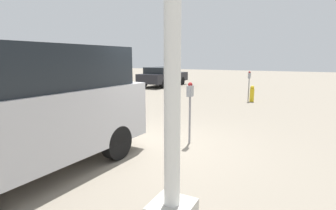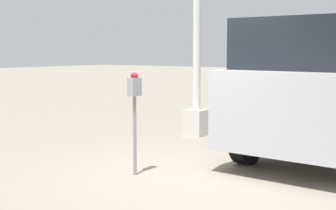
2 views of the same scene
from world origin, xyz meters
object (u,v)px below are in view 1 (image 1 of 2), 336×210
car_distant (163,76)px  fire_hydrant (252,94)px  lamp_post (172,21)px  parking_meter_near (190,99)px  parking_meter_far (249,79)px  parked_van (20,108)px

car_distant → fire_hydrant: size_ratio=5.99×
lamp_post → parking_meter_near: bearing=-160.5°
fire_hydrant → car_distant: bearing=-121.8°
parking_meter_near → car_distant: 13.35m
parking_meter_near → car_distant: (-11.46, -6.83, -0.35)m
parking_meter_far → parked_van: bearing=-12.7°
parking_meter_near → parking_meter_far: size_ratio=1.04×
parked_van → car_distant: parked_van is taller
parking_meter_near → fire_hydrant: (-7.05, 0.29, -0.71)m
parking_meter_far → parked_van: (10.11, -2.02, 0.16)m
parking_meter_far → fire_hydrant: 0.70m
lamp_post → car_distant: lamp_post is taller
parking_meter_far → fire_hydrant: (0.10, 0.18, -0.67)m
parked_van → car_distant: bearing=-158.0°
lamp_post → car_distant: 17.03m
lamp_post → fire_hydrant: lamp_post is taller
car_distant → parking_meter_far: bearing=-118.8°
lamp_post → fire_hydrant: (-10.50, -0.93, -2.00)m
lamp_post → parked_van: (-0.50, -3.14, -1.17)m
parking_meter_near → lamp_post: size_ratio=0.22×
parking_meter_far → car_distant: bearing=-123.3°
parked_van → fire_hydrant: size_ratio=6.10×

